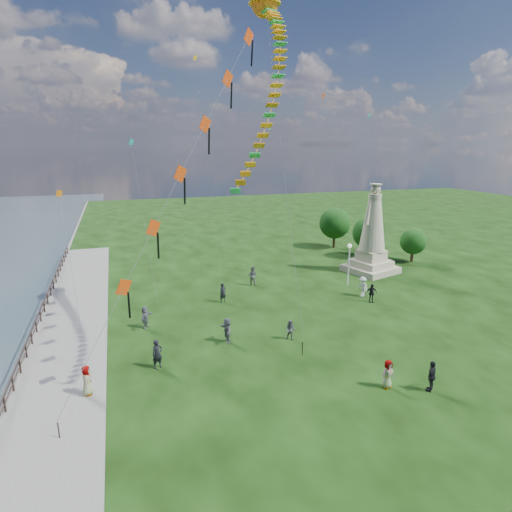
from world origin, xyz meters
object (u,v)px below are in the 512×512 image
object	(u,v)px
person_3	(432,376)
person_4	(388,374)
serpent_kite	(265,7)
person_7	(252,276)
person_10	(87,382)
person_9	(371,293)
person_5	(145,317)
lamppost	(349,256)
person_1	(290,330)
person_6	(223,293)
person_8	(363,287)
statue	(372,240)
person_11	(227,330)
person_0	(157,354)

from	to	relation	value
person_3	person_4	world-z (taller)	person_3
serpent_kite	person_7	bearing A→B (deg)	78.51
person_10	person_9	bearing A→B (deg)	-61.33
person_3	serpent_kite	xyz separation A→B (m)	(-5.33, 12.68, 21.04)
person_5	person_7	world-z (taller)	person_7
person_7	lamppost	bearing A→B (deg)	-171.84
person_5	person_9	size ratio (longest dim) A/B	1.02
person_1	person_3	world-z (taller)	person_3
person_3	lamppost	bearing A→B (deg)	-140.19
person_6	person_10	distance (m)	15.52
person_8	person_10	world-z (taller)	person_8
statue	person_11	xyz separation A→B (m)	(-18.72, -11.49, -2.65)
statue	lamppost	distance (m)	5.87
person_4	person_5	size ratio (longest dim) A/B	0.98
person_5	serpent_kite	distance (m)	22.93
person_9	serpent_kite	bearing A→B (deg)	-163.00
person_1	person_5	distance (m)	10.74
person_4	serpent_kite	world-z (taller)	serpent_kite
person_3	person_7	bearing A→B (deg)	-114.35
person_10	lamppost	bearing A→B (deg)	-52.09
person_9	person_10	world-z (taller)	person_10
person_0	person_9	distance (m)	19.44
person_3	person_11	xyz separation A→B (m)	(-9.14, 9.35, -0.02)
person_4	person_6	bearing A→B (deg)	97.27
person_11	person_0	bearing A→B (deg)	-71.23
person_10	person_11	world-z (taller)	person_11
person_0	person_10	bearing A→B (deg)	-173.82
person_11	serpent_kite	bearing A→B (deg)	126.86
lamppost	person_9	xyz separation A→B (m)	(-0.29, -4.46, -2.18)
person_1	serpent_kite	bearing A→B (deg)	134.59
person_0	serpent_kite	world-z (taller)	serpent_kite
person_10	person_11	bearing A→B (deg)	-55.50
person_11	person_3	bearing A→B (deg)	40.01
person_0	person_6	bearing A→B (deg)	36.36
person_3	person_9	size ratio (longest dim) A/B	1.08
person_9	person_7	bearing A→B (deg)	152.73
statue	person_11	bearing A→B (deg)	-165.31
statue	serpent_kite	xyz separation A→B (m)	(-14.90, -8.15, 18.41)
person_4	serpent_kite	xyz separation A→B (m)	(-3.23, 11.65, 21.11)
person_10	person_3	bearing A→B (deg)	-96.57
person_10	person_11	size ratio (longest dim) A/B	0.96
lamppost	person_6	size ratio (longest dim) A/B	2.44
person_10	person_6	bearing A→B (deg)	-31.82
person_3	person_7	world-z (taller)	person_7
statue	person_9	xyz separation A→B (m)	(-5.00, -7.92, -2.69)
person_3	person_8	bearing A→B (deg)	-142.38
person_7	person_8	bearing A→B (deg)	172.44
person_7	person_0	bearing A→B (deg)	81.18
lamppost	person_1	bearing A→B (deg)	-137.02
statue	person_0	size ratio (longest dim) A/B	5.08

